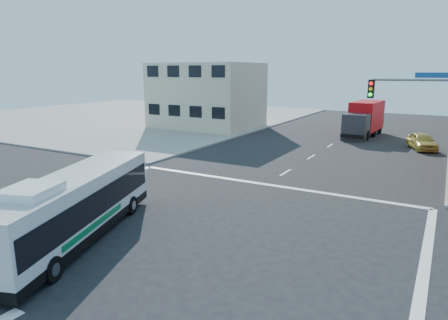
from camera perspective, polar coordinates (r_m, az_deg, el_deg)
The scene contains 7 objects.
ground at distance 17.75m, azimuth -6.56°, elevation -10.95°, with size 120.00×120.00×0.00m, color black.
sidewalk_nw at distance 66.01m, azimuth -13.50°, elevation 6.22°, with size 50.00×50.00×0.15m, color gray.
building_west at distance 50.77m, azimuth -2.42°, elevation 9.17°, with size 12.06×10.06×8.00m.
signal_mast_ne at distance 23.82m, azimuth 28.03°, elevation 6.12°, with size 7.91×1.13×8.07m.
transit_bus at distance 18.03m, azimuth -20.59°, elevation -6.12°, with size 5.62×10.74×3.13m.
box_truck at distance 46.44m, azimuth 19.36°, elevation 5.45°, with size 3.03×8.52×3.76m.
parked_car at distance 40.84m, azimuth 26.42°, elevation 2.42°, with size 1.80×4.47×1.52m, color gold.
Camera 1 is at (9.66, -13.10, 7.09)m, focal length 32.00 mm.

